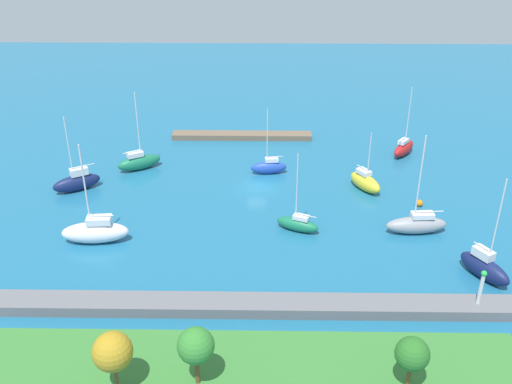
{
  "coord_description": "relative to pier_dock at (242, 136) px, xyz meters",
  "views": [
    {
      "loc": [
        -1.06,
        71.33,
        36.84
      ],
      "look_at": [
        0.0,
        4.44,
        1.5
      ],
      "focal_mm": 41.45,
      "sensor_mm": 36.0,
      "label": 1
    }
  ],
  "objects": [
    {
      "name": "pier_dock",
      "position": [
        0.0,
        0.0,
        0.0
      ],
      "size": [
        22.33,
        2.38,
        0.88
      ],
      "primitive_type": "cube",
      "color": "brown",
      "rests_on": "ground"
    },
    {
      "name": "sailboat_yellow_along_channel",
      "position": [
        -17.18,
        17.66,
        0.74
      ],
      "size": [
        4.64,
        5.78,
        8.31
      ],
      "rotation": [
        0.0,
        0.0,
        2.13
      ],
      "color": "yellow",
      "rests_on": "water"
    },
    {
      "name": "sailboat_white_lone_south",
      "position": [
        15.58,
        31.13,
        0.93
      ],
      "size": [
        7.78,
        3.18,
        12.15
      ],
      "rotation": [
        0.0,
        0.0,
        0.08
      ],
      "color": "white",
      "rests_on": "water"
    },
    {
      "name": "sailboat_navy_outer_mooring",
      "position": [
        21.37,
        18.42,
        0.83
      ],
      "size": [
        6.37,
        4.92,
        10.52
      ],
      "rotation": [
        0.0,
        0.0,
        0.55
      ],
      "color": "#141E4C",
      "rests_on": "water"
    },
    {
      "name": "breakwater",
      "position": [
        -2.62,
        43.11,
        0.12
      ],
      "size": [
        72.12,
        2.83,
        1.11
      ],
      "primitive_type": "cube",
      "color": "slate",
      "rests_on": "ground"
    },
    {
      "name": "sailboat_red_far_north",
      "position": [
        -24.68,
        6.21,
        0.72
      ],
      "size": [
        4.61,
        5.33,
        10.53
      ],
      "rotation": [
        0.0,
        0.0,
        4.06
      ],
      "color": "red",
      "rests_on": "water"
    },
    {
      "name": "sailboat_green_mid_basin",
      "position": [
        -7.68,
        28.32,
        0.49
      ],
      "size": [
        5.43,
        3.57,
        9.93
      ],
      "rotation": [
        0.0,
        0.0,
        5.88
      ],
      "color": "#19724C",
      "rests_on": "water"
    },
    {
      "name": "sailboat_navy_inner_mooring",
      "position": [
        -26.64,
        37.37,
        0.87
      ],
      "size": [
        4.85,
        6.24,
        11.67
      ],
      "rotation": [
        0.0,
        0.0,
        2.12
      ],
      "color": "#141E4C",
      "rests_on": "water"
    },
    {
      "name": "shoreline_park",
      "position": [
        -2.62,
        51.76,
        0.09
      ],
      "size": [
        46.2,
        8.93,
        1.06
      ],
      "primitive_type": "cube",
      "color": "#387A33",
      "rests_on": "ground"
    },
    {
      "name": "park_tree_mideast",
      "position": [
        1.55,
        53.5,
        4.42
      ],
      "size": [
        2.97,
        2.97,
        5.32
      ],
      "color": "brown",
      "rests_on": "shoreline_park"
    },
    {
      "name": "sailboat_green_near_pier",
      "position": [
        14.33,
        11.77,
        0.75
      ],
      "size": [
        6.47,
        4.9,
        11.49
      ],
      "rotation": [
        0.0,
        0.0,
        3.67
      ],
      "color": "#19724C",
      "rests_on": "water"
    },
    {
      "name": "sailboat_blue_by_breakwater",
      "position": [
        -4.32,
        12.88,
        0.59
      ],
      "size": [
        5.24,
        2.11,
        9.61
      ],
      "rotation": [
        0.0,
        0.0,
        0.11
      ],
      "color": "#2347B2",
      "rests_on": "water"
    },
    {
      "name": "harbor_beacon",
      "position": [
        -24.16,
        43.11,
        2.83
      ],
      "size": [
        0.56,
        0.56,
        3.73
      ],
      "color": "silver",
      "rests_on": "breakwater"
    },
    {
      "name": "water",
      "position": [
        -2.62,
        17.0,
        -0.44
      ],
      "size": [
        160.0,
        160.0,
        0.0
      ],
      "primitive_type": "plane",
      "color": "#1E668C",
      "rests_on": "ground"
    },
    {
      "name": "sailboat_gray_off_beacon",
      "position": [
        -21.62,
        28.55,
        0.72
      ],
      "size": [
        7.34,
        2.69,
        12.36
      ],
      "rotation": [
        0.0,
        0.0,
        0.08
      ],
      "color": "gray",
      "rests_on": "water"
    },
    {
      "name": "park_tree_midwest",
      "position": [
        7.85,
        54.28,
        4.46
      ],
      "size": [
        3.16,
        3.16,
        5.44
      ],
      "color": "brown",
      "rests_on": "shoreline_park"
    },
    {
      "name": "park_tree_center",
      "position": [
        -15.21,
        53.7,
        4.02
      ],
      "size": [
        2.73,
        2.73,
        4.79
      ],
      "color": "brown",
      "rests_on": "shoreline_park"
    },
    {
      "name": "mooring_buoy_orange",
      "position": [
        -23.49,
        22.14,
        0.0
      ],
      "size": [
        0.88,
        0.88,
        0.88
      ],
      "primitive_type": "sphere",
      "color": "orange",
      "rests_on": "water"
    }
  ]
}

